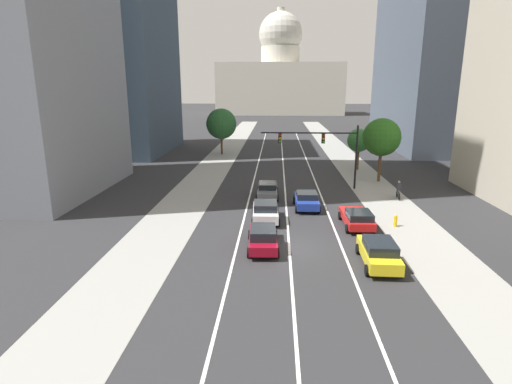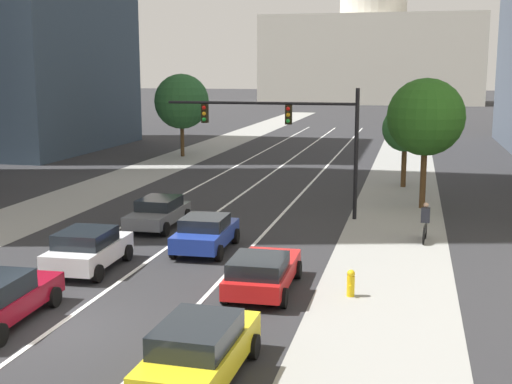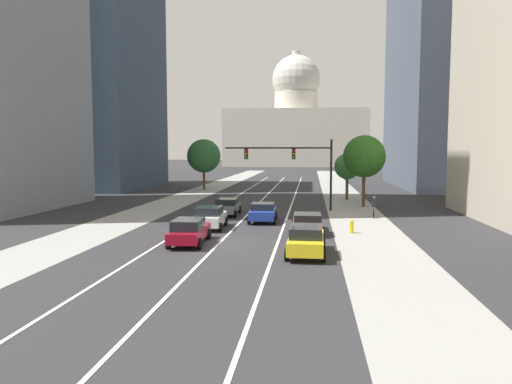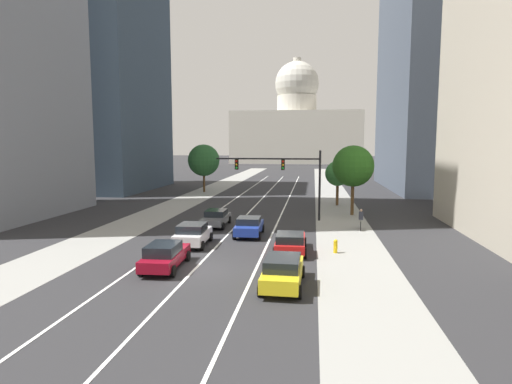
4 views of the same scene
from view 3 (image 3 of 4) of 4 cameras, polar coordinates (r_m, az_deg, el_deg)
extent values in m
plane|color=#2B2B2D|center=(67.56, 2.02, 0.35)|extent=(400.00, 400.00, 0.00)
cube|color=gray|center=(64.02, -6.52, 0.07)|extent=(4.63, 130.00, 0.01)
cube|color=gray|center=(62.48, 10.03, -0.10)|extent=(4.63, 130.00, 0.01)
cube|color=white|center=(53.13, -2.94, -0.91)|extent=(0.16, 90.00, 0.01)
cube|color=white|center=(52.68, 0.72, -0.95)|extent=(0.16, 90.00, 0.01)
cube|color=white|center=(52.44, 4.43, -0.99)|extent=(0.16, 90.00, 0.01)
cube|color=#334251|center=(76.15, -20.44, 13.74)|extent=(20.32, 20.26, 34.89)
cube|color=#4C5666|center=(80.93, 23.82, 19.81)|extent=(18.86, 28.26, 53.44)
cube|color=beige|center=(165.60, 4.75, 6.36)|extent=(47.14, 22.87, 18.87)
cylinder|color=beige|center=(166.37, 4.78, 10.66)|extent=(14.55, 14.55, 6.10)
sphere|color=beige|center=(167.27, 4.80, 13.22)|extent=(16.17, 16.17, 16.17)
cylinder|color=beige|center=(168.47, 4.82, 15.66)|extent=(2.91, 2.91, 4.04)
cube|color=#1E389E|center=(36.71, 0.84, -2.56)|extent=(1.95, 4.16, 0.64)
cube|color=black|center=(36.51, 0.82, -1.70)|extent=(1.75, 1.96, 0.50)
cylinder|color=black|center=(38.22, -0.39, -2.75)|extent=(0.24, 0.65, 0.64)
cylinder|color=black|center=(38.08, 2.39, -2.78)|extent=(0.24, 0.65, 0.64)
cylinder|color=black|center=(35.46, -0.83, -3.36)|extent=(0.24, 0.65, 0.64)
cylinder|color=black|center=(35.32, 2.17, -3.40)|extent=(0.24, 0.65, 0.64)
cube|color=red|center=(32.15, 6.12, -3.75)|extent=(1.97, 4.57, 0.57)
cube|color=black|center=(31.21, 6.15, -3.02)|extent=(1.76, 2.16, 0.50)
cylinder|color=black|center=(33.71, 4.49, -3.81)|extent=(0.23, 0.64, 0.64)
cylinder|color=black|center=(33.74, 7.66, -3.83)|extent=(0.23, 0.64, 0.64)
cylinder|color=black|center=(30.67, 4.41, -4.69)|extent=(0.23, 0.64, 0.64)
cylinder|color=black|center=(30.70, 7.90, -4.72)|extent=(0.23, 0.64, 0.64)
cube|color=yellow|center=(25.36, 5.99, -5.98)|extent=(1.90, 4.58, 0.68)
cube|color=black|center=(25.01, 5.98, -4.69)|extent=(1.71, 2.41, 0.55)
cylinder|color=black|center=(26.98, 4.18, -6.03)|extent=(0.24, 0.65, 0.64)
cylinder|color=black|center=(26.92, 8.01, -6.09)|extent=(0.24, 0.65, 0.64)
cylinder|color=black|center=(23.96, 3.69, -7.44)|extent=(0.24, 0.65, 0.64)
cylinder|color=black|center=(23.90, 8.02, -7.51)|extent=(0.24, 0.65, 0.64)
cube|color=slate|center=(40.53, -3.49, -1.91)|extent=(1.86, 4.41, 0.57)
cube|color=black|center=(40.66, -3.45, -1.13)|extent=(1.69, 2.22, 0.50)
cylinder|color=black|center=(42.18, -4.37, -2.03)|extent=(0.23, 0.64, 0.64)
cylinder|color=black|center=(41.89, -1.93, -2.07)|extent=(0.23, 0.64, 0.64)
cylinder|color=black|center=(39.27, -5.14, -2.56)|extent=(0.23, 0.64, 0.64)
cylinder|color=black|center=(38.96, -2.53, -2.61)|extent=(0.23, 0.64, 0.64)
cube|color=maroon|center=(28.43, -7.90, -4.88)|extent=(1.95, 4.67, 0.60)
cube|color=black|center=(27.95, -8.08, -3.82)|extent=(1.70, 2.34, 0.58)
cylinder|color=black|center=(30.18, -8.90, -4.90)|extent=(0.25, 0.65, 0.64)
cylinder|color=black|center=(29.84, -5.62, -4.97)|extent=(0.25, 0.65, 0.64)
cylinder|color=black|center=(27.19, -10.39, -6.01)|extent=(0.25, 0.65, 0.64)
cylinder|color=black|center=(26.81, -6.75, -6.12)|extent=(0.25, 0.65, 0.64)
cube|color=silver|center=(33.75, -5.55, -3.22)|extent=(2.05, 4.15, 0.68)
cube|color=black|center=(33.45, -5.63, -2.23)|extent=(1.82, 2.21, 0.55)
cylinder|color=black|center=(35.32, -6.67, -3.43)|extent=(0.24, 0.65, 0.64)
cylinder|color=black|center=(35.01, -3.62, -3.48)|extent=(0.24, 0.65, 0.64)
cylinder|color=black|center=(32.64, -7.62, -4.13)|extent=(0.24, 0.65, 0.64)
cylinder|color=black|center=(32.29, -4.31, -4.20)|extent=(0.24, 0.65, 0.64)
cylinder|color=black|center=(43.66, 8.91, 1.98)|extent=(0.20, 0.20, 6.45)
cylinder|color=black|center=(43.67, 2.60, 5.26)|extent=(9.63, 0.14, 0.14)
cube|color=black|center=(43.59, 4.50, 4.53)|extent=(0.32, 0.28, 0.96)
sphere|color=red|center=(43.44, 4.50, 4.92)|extent=(0.20, 0.20, 0.20)
sphere|color=orange|center=(43.44, 4.49, 4.53)|extent=(0.20, 0.20, 0.20)
sphere|color=green|center=(43.45, 4.49, 4.13)|extent=(0.20, 0.20, 0.20)
cube|color=black|center=(43.96, -1.17, 4.55)|extent=(0.32, 0.28, 0.96)
sphere|color=red|center=(43.81, -1.20, 4.94)|extent=(0.20, 0.20, 0.20)
sphere|color=orange|center=(43.81, -1.20, 4.54)|extent=(0.20, 0.20, 0.20)
sphere|color=green|center=(43.82, -1.20, 4.15)|extent=(0.20, 0.20, 0.20)
cylinder|color=yellow|center=(32.34, 11.29, -4.22)|extent=(0.26, 0.26, 0.70)
sphere|color=yellow|center=(32.27, 11.30, -3.46)|extent=(0.26, 0.26, 0.26)
cylinder|color=yellow|center=(32.17, 11.31, -4.20)|extent=(0.10, 0.12, 0.10)
cylinder|color=black|center=(39.91, 13.84, -2.55)|extent=(0.11, 0.66, 0.66)
cylinder|color=black|center=(40.94, 13.80, -2.36)|extent=(0.11, 0.66, 0.66)
cube|color=black|center=(40.40, 13.83, -2.15)|extent=(0.16, 1.00, 0.36)
cube|color=#262833|center=(40.27, 13.85, -1.27)|extent=(0.39, 0.31, 0.64)
sphere|color=tan|center=(40.30, 13.86, -0.65)|extent=(0.22, 0.22, 0.22)
cylinder|color=#51381E|center=(47.54, 12.68, 0.36)|extent=(0.32, 0.32, 3.45)
sphere|color=#275C1B|center=(47.39, 12.75, 4.15)|extent=(4.07, 4.07, 4.07)
cylinder|color=#51381E|center=(53.99, 10.76, 0.53)|extent=(0.32, 0.32, 2.69)
sphere|color=#327232|center=(53.86, 10.80, 3.02)|extent=(2.87, 2.87, 2.87)
cylinder|color=#51381E|center=(66.83, -6.19, 1.59)|extent=(0.32, 0.32, 3.06)
sphere|color=#285D2D|center=(66.72, -6.22, 4.29)|extent=(4.63, 4.63, 4.63)
camera|label=1|loc=(8.11, -65.65, 36.90)|focal=28.65mm
camera|label=2|loc=(11.60, 30.19, 13.43)|focal=47.39mm
camera|label=4|loc=(5.00, 21.80, 22.40)|focal=29.70mm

